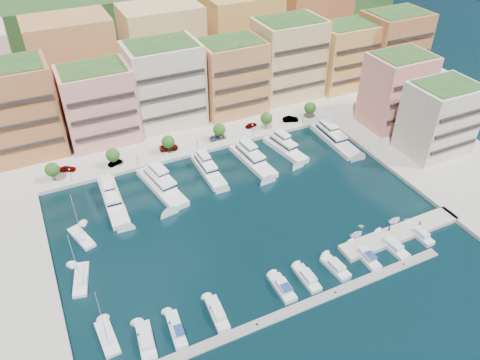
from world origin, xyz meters
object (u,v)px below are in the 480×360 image
at_px(sailboat_1, 81,280).
at_px(cruiser_5, 307,279).
at_px(cruiser_2, 217,314).
at_px(cruiser_9, 420,235).
at_px(yacht_1, 112,198).
at_px(yacht_6, 333,137).
at_px(yacht_3, 207,168).
at_px(yacht_2, 161,184).
at_px(tree_1, 113,155).
at_px(cruiser_1, 176,330).
at_px(tender_3, 407,220).
at_px(car_2, 169,147).
at_px(car_4, 251,125).
at_px(lamppost_3, 252,128).
at_px(cruiser_6, 336,268).
at_px(cruiser_4, 283,288).
at_px(car_5, 290,119).
at_px(yacht_5, 284,147).
at_px(tree_0, 52,170).
at_px(cruiser_8, 392,246).
at_px(tender_1, 361,226).
at_px(car_3, 217,137).
at_px(lamppost_0, 70,173).
at_px(sailboat_2, 82,238).
at_px(tree_4, 266,118).
at_px(lamppost_1, 137,157).
at_px(person_0, 389,228).
at_px(person_1, 420,224).
at_px(lamppost_4, 303,116).
at_px(cruiser_7, 365,256).
at_px(sailboat_0, 108,338).
at_px(tree_2, 168,142).
at_px(car_0, 67,169).

bearing_deg(sailboat_1, cruiser_5, -25.48).
xyz_separation_m(cruiser_2, cruiser_9, (51.44, 0.01, 0.00)).
relative_size(yacht_1, yacht_6, 1.03).
bearing_deg(yacht_3, yacht_2, -174.16).
height_order(tree_1, cruiser_1, tree_1).
height_order(yacht_6, cruiser_1, yacht_6).
height_order(tree_1, tender_3, tree_1).
height_order(car_2, car_4, car_2).
height_order(lamppost_3, yacht_6, yacht_6).
xyz_separation_m(yacht_1, cruiser_6, (37.89, -43.91, -0.54)).
bearing_deg(lamppost_3, cruiser_4, -110.84).
distance_m(sailboat_1, car_5, 83.03).
distance_m(cruiser_2, cruiser_6, 27.80).
bearing_deg(yacht_5, tree_0, 169.23).
xyz_separation_m(cruiser_8, tender_1, (-1.87, 8.59, -0.12)).
distance_m(yacht_1, tender_1, 62.32).
relative_size(yacht_6, cruiser_2, 2.39).
height_order(cruiser_6, car_3, car_3).
bearing_deg(lamppost_0, car_3, 4.27).
bearing_deg(tree_0, yacht_1, -49.75).
xyz_separation_m(cruiser_4, tender_1, (26.57, 8.59, -0.14)).
relative_size(lamppost_3, yacht_5, 0.25).
distance_m(yacht_2, cruiser_6, 50.82).
relative_size(yacht_6, sailboat_2, 1.56).
xyz_separation_m(sailboat_1, tender_3, (74.89, -14.89, 0.13)).
bearing_deg(yacht_6, tree_4, 138.91).
height_order(lamppost_1, cruiser_2, lamppost_1).
distance_m(yacht_3, person_0, 50.68).
height_order(cruiser_1, person_0, person_0).
relative_size(tree_4, cruiser_8, 0.61).
bearing_deg(person_1, lamppost_1, -66.22).
xyz_separation_m(yacht_6, cruiser_1, (-66.26, -44.22, -0.64)).
xyz_separation_m(tree_1, yacht_3, (22.91, -12.38, -3.53)).
height_order(yacht_2, car_3, yacht_2).
height_order(lamppost_3, car_3, lamppost_3).
xyz_separation_m(cruiser_2, cruiser_4, (14.67, -0.01, 0.02)).
height_order(tree_4, lamppost_4, tree_4).
height_order(lamppost_1, cruiser_1, lamppost_1).
xyz_separation_m(cruiser_6, cruiser_7, (7.91, -0.04, 0.02)).
bearing_deg(tender_1, yacht_1, 80.07).
relative_size(cruiser_2, sailboat_1, 0.65).
relative_size(lamppost_4, person_0, 2.51).
relative_size(sailboat_0, tender_3, 7.84).
bearing_deg(cruiser_6, tender_1, 32.52).
xyz_separation_m(tender_1, person_1, (11.60, -6.60, 1.41)).
xyz_separation_m(tree_1, tender_1, (47.33, -49.51, -4.32)).
relative_size(tree_2, cruiser_2, 0.65).
bearing_deg(yacht_1, car_0, 114.95).
relative_size(tree_1, cruiser_9, 0.75).
relative_size(yacht_2, tender_1, 12.87).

